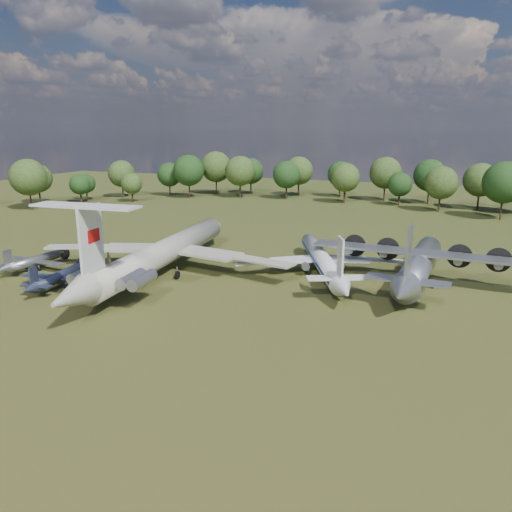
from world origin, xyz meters
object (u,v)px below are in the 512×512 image
at_px(tu104_jet, 322,263).
at_px(small_prop_northwest, 34,263).
at_px(il62_airliner, 164,257).
at_px(person_on_il62, 109,259).
at_px(an12_transport, 419,269).
at_px(small_prop_west, 58,280).

distance_m(tu104_jet, small_prop_northwest, 47.80).
distance_m(il62_airliner, person_on_il62, 15.91).
xyz_separation_m(tu104_jet, an12_transport, (14.87, 0.31, 0.53)).
relative_size(il62_airliner, person_on_il62, 30.70).
relative_size(small_prop_west, small_prop_northwest, 1.04).
distance_m(small_prop_west, person_on_il62, 13.75).
xyz_separation_m(il62_airliner, tu104_jet, (23.86, 8.88, -0.86)).
xyz_separation_m(an12_transport, small_prop_west, (-49.63, -21.26, -1.27)).
bearing_deg(small_prop_west, small_prop_northwest, 142.37).
xyz_separation_m(an12_transport, small_prop_northwest, (-60.27, -15.24, -1.31)).
height_order(il62_airliner, an12_transport, il62_airliner).
relative_size(tu104_jet, small_prop_west, 2.39).
bearing_deg(small_prop_northwest, person_on_il62, -19.56).
relative_size(tu104_jet, an12_transport, 1.03).
distance_m(tu104_jet, person_on_il62, 33.44).
distance_m(il62_airliner, tu104_jet, 25.47).
xyz_separation_m(tu104_jet, person_on_il62, (-22.52, -24.30, 4.55)).
bearing_deg(person_on_il62, il62_airliner, -78.93).
distance_m(tu104_jet, an12_transport, 14.88).
distance_m(small_prop_northwest, person_on_il62, 25.29).
distance_m(tu104_jet, small_prop_west, 40.60).
height_order(an12_transport, person_on_il62, person_on_il62).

